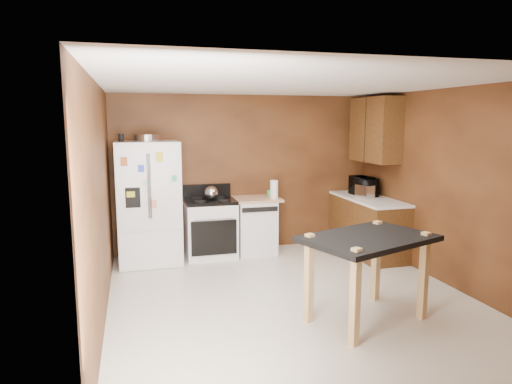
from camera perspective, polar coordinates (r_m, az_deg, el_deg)
name	(u,v)px	position (r m, az deg, el deg)	size (l,w,h in m)	color
floor	(291,298)	(5.60, 4.35, -13.04)	(4.50, 4.50, 0.00)	silver
ceiling	(293,84)	(5.21, 4.68, 13.36)	(4.50, 4.50, 0.00)	white
wall_back	(245,173)	(7.40, -1.36, 2.37)	(4.20, 4.20, 0.00)	brown
wall_front	(403,246)	(3.28, 17.90, -6.40)	(4.20, 4.20, 0.00)	brown
wall_left	(100,203)	(4.98, -18.91, -1.32)	(4.50, 4.50, 0.00)	brown
wall_right	(448,188)	(6.29, 22.84, 0.50)	(4.50, 4.50, 0.00)	brown
roasting_pan	(148,138)	(6.76, -13.38, 6.61)	(0.40, 0.40, 0.10)	silver
pen_cup	(121,138)	(6.72, -16.52, 6.52)	(0.07, 0.07, 0.11)	black
kettle	(211,193)	(6.96, -5.61, -0.12)	(0.21, 0.21, 0.21)	silver
paper_towel	(274,189)	(7.09, 2.27, 0.32)	(0.12, 0.12, 0.29)	white
green_canister	(270,193)	(7.33, 1.73, -0.14)	(0.09, 0.09, 0.10)	#44B256
toaster	(365,191)	(7.32, 13.45, 0.08)	(0.17, 0.27, 0.20)	silver
microwave	(364,187)	(7.54, 13.31, 0.62)	(0.49, 0.33, 0.27)	black
refrigerator	(149,203)	(6.86, -13.23, -1.33)	(0.90, 0.80, 1.80)	white
gas_range	(210,227)	(7.10, -5.74, -4.42)	(0.76, 0.68, 1.10)	white
dishwasher	(255,225)	(7.27, -0.15, -4.13)	(0.78, 0.63, 0.89)	white
right_cabinets	(370,197)	(7.41, 14.05, -0.56)	(0.63, 1.58, 2.45)	brown
island	(368,249)	(4.90, 13.81, -6.89)	(1.54, 1.27, 0.95)	black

